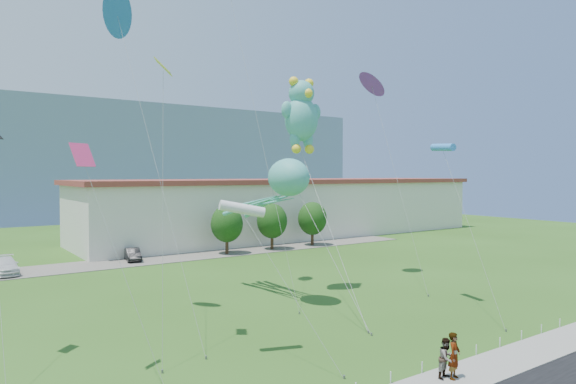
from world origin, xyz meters
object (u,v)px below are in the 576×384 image
at_px(parked_car_white, 5,266).
at_px(octopus_kite, 278,189).
at_px(warehouse, 292,207).
at_px(pedestrian_right, 446,358).
at_px(pedestrian_left, 454,356).
at_px(parked_car_black, 133,254).
at_px(teddy_bear_kite, 301,114).

height_order(parked_car_white, octopus_kite, octopus_kite).
relative_size(warehouse, octopus_kite, 4.10).
height_order(pedestrian_right, parked_car_white, pedestrian_right).
xyz_separation_m(parked_car_white, octopus_kite, (14.54, -21.74, 7.12)).
xyz_separation_m(pedestrian_left, octopus_kite, (1.44, 15.85, 6.81)).
bearing_deg(octopus_kite, warehouse, 53.13).
bearing_deg(octopus_kite, parked_car_white, 123.78).
relative_size(parked_car_black, teddy_bear_kite, 0.24).
xyz_separation_m(pedestrian_right, octopus_kite, (1.65, 15.60, 6.94)).
xyz_separation_m(warehouse, parked_car_white, (-37.69, -9.12, -3.33)).
xyz_separation_m(pedestrian_left, teddy_bear_kite, (4.35, 17.00, 12.32)).
height_order(warehouse, teddy_bear_kite, teddy_bear_kite).
bearing_deg(pedestrian_right, warehouse, 52.38).
height_order(warehouse, pedestrian_right, warehouse).
xyz_separation_m(pedestrian_right, parked_car_black, (-1.29, 37.96, -0.27)).
height_order(pedestrian_left, octopus_kite, octopus_kite).
distance_m(pedestrian_right, octopus_kite, 17.15).
height_order(parked_car_white, parked_car_black, parked_car_white).
bearing_deg(parked_car_black, octopus_kite, -72.13).
relative_size(pedestrian_left, pedestrian_right, 1.15).
height_order(pedestrian_right, teddy_bear_kite, teddy_bear_kite).
bearing_deg(teddy_bear_kite, octopus_kite, -158.34).
bearing_deg(parked_car_white, parked_car_black, 4.91).
bearing_deg(pedestrian_left, octopus_kite, 63.94).
distance_m(warehouse, teddy_bear_kite, 37.12).
relative_size(parked_car_black, octopus_kite, 0.26).
bearing_deg(octopus_kite, teddy_bear_kite, 21.66).
height_order(parked_car_black, teddy_bear_kite, teddy_bear_kite).
height_order(pedestrian_left, pedestrian_right, pedestrian_left).
height_order(pedestrian_left, parked_car_white, pedestrian_left).
distance_m(warehouse, pedestrian_left, 52.87).
xyz_separation_m(pedestrian_left, parked_car_white, (-13.10, 37.58, -0.31)).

